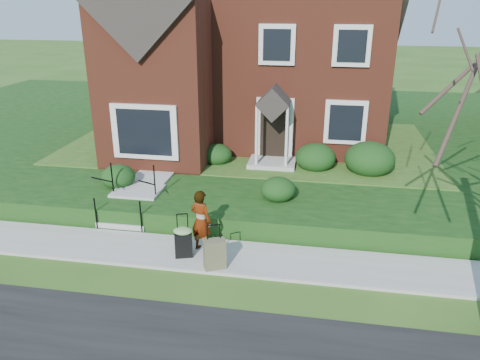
% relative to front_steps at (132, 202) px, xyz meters
% --- Properties ---
extents(ground, '(120.00, 120.00, 0.00)m').
position_rel_front_steps_xyz_m(ground, '(2.50, -1.84, -0.47)').
color(ground, '#2D5119').
rests_on(ground, ground).
extents(sidewalk, '(60.00, 1.60, 0.08)m').
position_rel_front_steps_xyz_m(sidewalk, '(2.50, -1.84, -0.43)').
color(sidewalk, '#9E9B93').
rests_on(sidewalk, ground).
extents(terrace, '(44.00, 20.00, 0.60)m').
position_rel_front_steps_xyz_m(terrace, '(6.50, 9.06, -0.17)').
color(terrace, '#11350E').
rests_on(terrace, ground).
extents(walkway, '(1.20, 6.00, 0.06)m').
position_rel_front_steps_xyz_m(walkway, '(0.00, 3.16, 0.16)').
color(walkway, '#9E9B93').
rests_on(walkway, terrace).
extents(main_house, '(10.40, 10.20, 9.40)m').
position_rel_front_steps_xyz_m(main_house, '(2.29, 7.76, 4.79)').
color(main_house, maroon).
rests_on(main_house, terrace).
extents(front_steps, '(1.40, 2.02, 1.50)m').
position_rel_front_steps_xyz_m(front_steps, '(0.00, 0.00, 0.00)').
color(front_steps, '#9E9B93').
rests_on(front_steps, ground).
extents(foundation_shrubs, '(9.94, 4.11, 1.15)m').
position_rel_front_steps_xyz_m(foundation_shrubs, '(3.50, 3.07, 0.61)').
color(foundation_shrubs, black).
rests_on(foundation_shrubs, terrace).
extents(woman, '(0.69, 0.58, 1.61)m').
position_rel_front_steps_xyz_m(woman, '(2.50, -1.67, 0.41)').
color(woman, '#999999').
rests_on(woman, sidewalk).
extents(suitcase_black, '(0.56, 0.51, 1.13)m').
position_rel_front_steps_xyz_m(suitcase_black, '(2.14, -2.06, 0.04)').
color(suitcase_black, black).
rests_on(suitcase_black, sidewalk).
extents(suitcase_olive, '(0.57, 0.46, 1.09)m').
position_rel_front_steps_xyz_m(suitcase_olive, '(3.01, -2.44, -0.03)').
color(suitcase_olive, brown).
rests_on(suitcase_olive, sidewalk).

